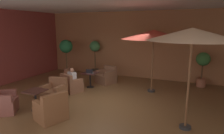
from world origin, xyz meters
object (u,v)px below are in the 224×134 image
at_px(armchair_front_right_south, 55,92).
at_px(patron_blue_shirt, 72,76).
at_px(patio_umbrella_tall_red, 192,35).
at_px(potted_tree_left_corner, 95,52).
at_px(armchair_front_left_east, 72,85).
at_px(cafe_table_front_right, 35,95).
at_px(armchair_front_right_east, 51,110).
at_px(patio_umbrella_center_beige, 153,35).
at_px(cafe_table_front_left, 90,76).
at_px(armchair_front_right_north, 3,103).
at_px(potted_tree_mid_right, 66,50).
at_px(iced_drink_cup, 91,72).
at_px(open_laptop, 90,72).
at_px(armchair_front_left_north, 107,77).
at_px(potted_tree_mid_left, 203,64).

bearing_deg(armchair_front_right_south, patron_blue_shirt, 87.42).
relative_size(patio_umbrella_tall_red, potted_tree_left_corner, 1.39).
distance_m(armchair_front_left_east, cafe_table_front_right, 2.11).
relative_size(armchair_front_right_east, patio_umbrella_center_beige, 0.38).
height_order(cafe_table_front_left, cafe_table_front_right, same).
distance_m(armchair_front_left_east, armchair_front_right_north, 2.81).
height_order(potted_tree_mid_right, iced_drink_cup, potted_tree_mid_right).
xyz_separation_m(armchair_front_right_north, potted_tree_left_corner, (0.23, 5.93, 1.00)).
height_order(armchair_front_right_north, open_laptop, open_laptop).
bearing_deg(cafe_table_front_right, cafe_table_front_left, 83.27).
distance_m(cafe_table_front_left, patron_blue_shirt, 0.99).
bearing_deg(armchair_front_left_north, cafe_table_front_right, -100.81).
bearing_deg(iced_drink_cup, potted_tree_mid_left, 26.51).
bearing_deg(armchair_front_left_north, patio_umbrella_center_beige, -10.65).
bearing_deg(cafe_table_front_right, open_laptop, 81.43).
distance_m(armchair_front_right_north, open_laptop, 3.73).
xyz_separation_m(armchair_front_right_south, potted_tree_mid_left, (5.17, 4.17, 0.76)).
height_order(iced_drink_cup, open_laptop, open_laptop).
distance_m(armchair_front_left_north, patron_blue_shirt, 2.04).
bearing_deg(armchair_front_right_north, potted_tree_mid_right, 102.17).
distance_m(iced_drink_cup, open_laptop, 0.04).
xyz_separation_m(patron_blue_shirt, open_laptop, (0.44, 0.76, 0.05)).
height_order(armchair_front_right_east, iced_drink_cup, armchair_front_right_east).
distance_m(armchair_front_left_east, potted_tree_mid_left, 6.05).
xyz_separation_m(potted_tree_left_corner, iced_drink_cup, (1.09, -2.45, -0.57)).
relative_size(armchair_front_left_east, patio_umbrella_center_beige, 0.34).
relative_size(armchair_front_left_east, open_laptop, 2.69).
relative_size(armchair_front_right_east, patio_umbrella_tall_red, 0.37).
bearing_deg(armchair_front_right_east, armchair_front_left_east, 111.80).
bearing_deg(potted_tree_mid_right, potted_tree_left_corner, 36.36).
bearing_deg(armchair_front_right_north, cafe_table_front_right, 35.11).
xyz_separation_m(armchair_front_right_north, potted_tree_mid_right, (-1.07, 4.97, 1.17)).
relative_size(armchair_front_right_south, patio_umbrella_center_beige, 0.31).
relative_size(armchair_front_left_north, armchair_front_left_east, 1.13).
relative_size(cafe_table_front_left, armchair_front_right_east, 0.69).
bearing_deg(cafe_table_front_left, potted_tree_left_corner, 112.81).
distance_m(cafe_table_front_left, potted_tree_left_corner, 2.62).
bearing_deg(potted_tree_left_corner, cafe_table_front_left, -67.19).
distance_m(cafe_table_front_right, potted_tree_mid_right, 4.88).
bearing_deg(cafe_table_front_right, patio_umbrella_center_beige, 48.63).
bearing_deg(open_laptop, patio_umbrella_tall_red, -27.24).
bearing_deg(iced_drink_cup, cafe_table_front_left, 128.61).
bearing_deg(armchair_front_right_east, iced_drink_cup, 98.53).
xyz_separation_m(cafe_table_front_left, armchair_front_right_south, (-0.42, -2.01, -0.23)).
bearing_deg(cafe_table_front_left, open_laptop, -63.39).
bearing_deg(armchair_front_right_east, cafe_table_front_right, 158.72).
bearing_deg(armchair_front_left_east, armchair_front_left_north, 67.45).
distance_m(patio_umbrella_center_beige, patron_blue_shirt, 3.85).
bearing_deg(cafe_table_front_right, armchair_front_left_east, 90.61).
bearing_deg(patron_blue_shirt, potted_tree_left_corner, 100.59).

